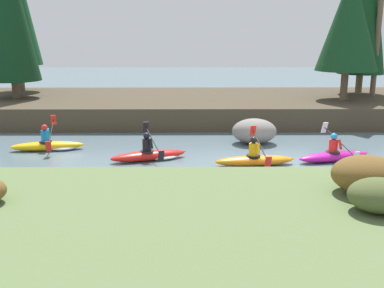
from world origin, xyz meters
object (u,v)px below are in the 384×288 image
kayaker_lead (337,155)px  kayaker_trailing (152,154)px  kayaker_middle (255,159)px  kayaker_far_back (50,145)px  boulder_midstream (254,131)px

kayaker_lead → kayaker_trailing: same height
kayaker_middle → kayaker_lead: bearing=3.3°
kayaker_far_back → kayaker_trailing: bearing=-28.9°
kayaker_lead → kayaker_middle: size_ratio=0.99×
kayaker_lead → kayaker_far_back: 10.61m
kayaker_lead → kayaker_trailing: size_ratio=1.01×
kayaker_lead → kayaker_trailing: (-6.51, 0.16, 0.00)m
kayaker_lead → boulder_midstream: 3.64m
kayaker_middle → kayaker_far_back: 7.84m
kayaker_trailing → kayaker_far_back: 4.23m
kayaker_middle → boulder_midstream: size_ratio=1.56×
kayaker_middle → kayaker_trailing: size_ratio=1.02×
kayaker_middle → kayaker_far_back: bearing=157.2°
boulder_midstream → kayaker_lead: bearing=-45.7°
kayaker_middle → kayaker_trailing: bearing=161.6°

